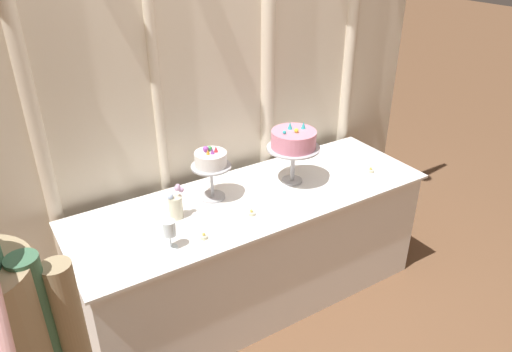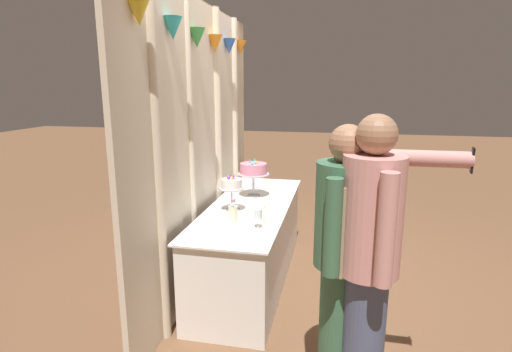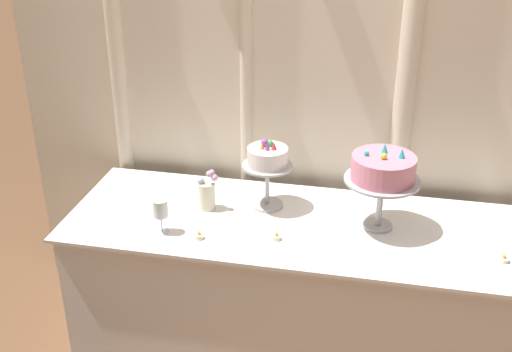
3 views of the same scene
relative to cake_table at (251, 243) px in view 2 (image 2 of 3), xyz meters
The scene contains 13 objects.
ground_plane 0.38m from the cake_table, 90.00° to the right, with size 24.00×24.00×0.00m, color brown.
draped_curtain 1.02m from the cake_table, 87.45° to the left, with size 3.00×0.15×2.51m.
cake_table is the anchor object (origin of this frame).
cake_display_nearleft 0.63m from the cake_table, 149.22° to the left, with size 0.22×0.22×0.32m.
cake_display_nearright 0.69m from the cake_table, ahead, with size 0.31×0.31×0.37m.
wine_glass 0.78m from the cake_table, 162.20° to the right, with size 0.06×0.06×0.15m.
flower_vase 0.64m from the cake_table, behind, with size 0.09×0.07×0.19m.
tealight_far_left 0.61m from the cake_table, 153.92° to the right, with size 0.04×0.04×0.04m.
tealight_near_left 0.42m from the cake_table, 126.98° to the right, with size 0.04×0.04×0.03m.
tealight_near_right 0.87m from the cake_table, ahead, with size 0.04×0.04×0.03m.
guest_man_dark_suit 1.66m from the cake_table, 148.22° to the right, with size 0.48×0.36×1.57m.
guest_man_pink_jacket 1.71m from the cake_table, 150.03° to the right, with size 0.46×0.38×1.62m.
guest_girl_blue_dress 1.87m from the cake_table, 147.71° to the right, with size 0.45×0.67×1.68m.
Camera 2 is at (-3.45, -0.68, 1.82)m, focal length 28.42 mm.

